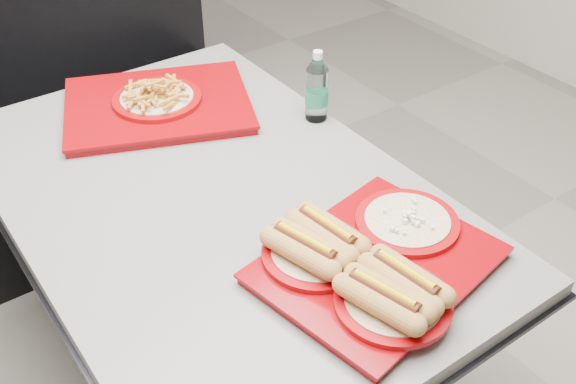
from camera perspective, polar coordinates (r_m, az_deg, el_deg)
ground at (r=2.18m, az=-4.95°, el=-15.79°), size 6.00×6.00×0.00m
diner_table at (r=1.75m, az=-5.96°, el=-4.20°), size 0.92×1.42×0.75m
booth_bench at (r=2.69m, az=-17.75°, el=5.70°), size 1.30×0.57×1.35m
tray_near at (r=1.40m, az=6.97°, el=-5.76°), size 0.53×0.45×0.10m
tray_far at (r=1.97m, az=-11.00°, el=7.57°), size 0.63×0.57×0.10m
water_bottle at (r=1.87m, az=2.45°, el=8.61°), size 0.06×0.06×0.20m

